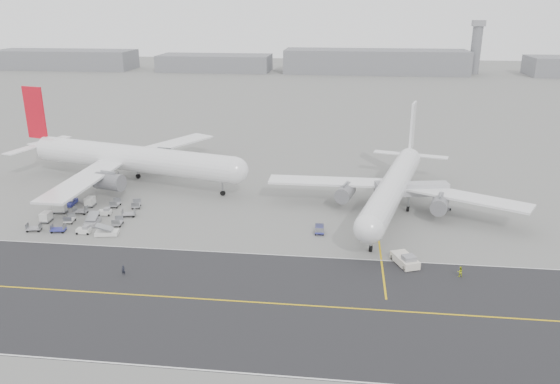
# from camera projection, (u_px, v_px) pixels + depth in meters

# --- Properties ---
(ground) EXTENTS (700.00, 700.00, 0.00)m
(ground) POSITION_uv_depth(u_px,v_px,m) (208.00, 246.00, 96.11)
(ground) COLOR gray
(ground) RESTS_ON ground
(taxiway) EXTENTS (220.00, 59.00, 0.03)m
(taxiway) POSITION_uv_depth(u_px,v_px,m) (212.00, 300.00, 78.67)
(taxiway) COLOR #2B2C2E
(taxiway) RESTS_ON ground
(horizon_buildings) EXTENTS (520.00, 28.00, 28.00)m
(horizon_buildings) POSITION_uv_depth(u_px,v_px,m) (358.00, 73.00, 336.70)
(horizon_buildings) COLOR slate
(horizon_buildings) RESTS_ON ground
(control_tower) EXTENTS (7.00, 7.00, 31.25)m
(control_tower) POSITION_uv_depth(u_px,v_px,m) (476.00, 46.00, 328.19)
(control_tower) COLOR slate
(control_tower) RESTS_ON ground
(airliner_a) EXTENTS (60.81, 59.47, 21.42)m
(airliner_a) POSITION_uv_depth(u_px,v_px,m) (128.00, 158.00, 127.98)
(airliner_a) COLOR white
(airliner_a) RESTS_ON ground
(airliner_b) EXTENTS (51.77, 52.97, 18.60)m
(airliner_b) POSITION_uv_depth(u_px,v_px,m) (394.00, 185.00, 111.16)
(airliner_b) COLOR white
(airliner_b) RESTS_ON ground
(pushback_tug) EXTENTS (4.59, 7.28, 2.09)m
(pushback_tug) POSITION_uv_depth(u_px,v_px,m) (405.00, 260.00, 88.95)
(pushback_tug) COLOR silver
(pushback_tug) RESTS_ON ground
(jet_bridge) EXTENTS (15.98, 5.69, 5.96)m
(jet_bridge) POSITION_uv_depth(u_px,v_px,m) (413.00, 190.00, 111.84)
(jet_bridge) COLOR gray
(jet_bridge) RESTS_ON ground
(gse_cluster) EXTENTS (25.07, 24.36, 2.04)m
(gse_cluster) POSITION_uv_depth(u_px,v_px,m) (88.00, 219.00, 108.23)
(gse_cluster) COLOR gray
(gse_cluster) RESTS_ON ground
(stray_dolly) EXTENTS (1.76, 2.73, 1.63)m
(stray_dolly) POSITION_uv_depth(u_px,v_px,m) (319.00, 233.00, 101.34)
(stray_dolly) COLOR silver
(stray_dolly) RESTS_ON ground
(ground_crew_a) EXTENTS (0.64, 0.44, 1.68)m
(ground_crew_a) POSITION_uv_depth(u_px,v_px,m) (123.00, 270.00, 85.49)
(ground_crew_a) COLOR black
(ground_crew_a) RESTS_ON ground
(ground_crew_b) EXTENTS (0.90, 0.73, 1.72)m
(ground_crew_b) POSITION_uv_depth(u_px,v_px,m) (460.00, 272.00, 85.04)
(ground_crew_b) COLOR #AABB16
(ground_crew_b) RESTS_ON ground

